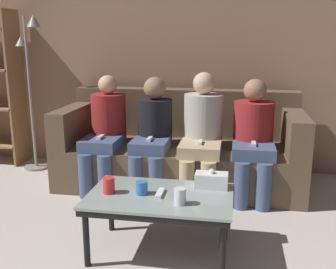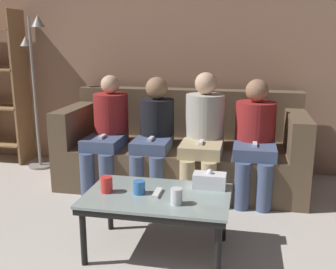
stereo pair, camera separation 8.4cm
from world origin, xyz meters
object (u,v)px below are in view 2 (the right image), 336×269
Objects in this scene: couch at (182,151)px; game_remote at (157,193)px; cup_near_right at (107,184)px; standing_lamp at (35,77)px; tissue_box at (209,180)px; seated_person_mid_right at (204,130)px; seated_person_left_end at (108,129)px; seated_person_mid_left at (155,131)px; seated_person_right_end at (255,135)px; coffee_table at (157,200)px; cup_far_center at (139,187)px; cup_near_left at (176,196)px.

game_remote is (0.06, -1.35, 0.10)m from couch.
standing_lamp reaches higher than cup_near_right.
seated_person_mid_right reaches higher than tissue_box.
seated_person_left_end is (-0.68, -0.22, 0.24)m from couch.
game_remote is at bearing -87.43° from couch.
seated_person_right_end is at bearing 0.34° from seated_person_mid_left.
coffee_table is at bearing -149.79° from tissue_box.
cup_far_center is 0.08× the size of seated_person_left_end.
seated_person_mid_left is (-0.23, -0.22, 0.24)m from couch.
coffee_table is 0.15m from cup_far_center.
seated_person_mid_right is (0.02, 1.26, 0.13)m from cup_near_left.
cup_near_left is 2.51m from standing_lamp.
couch is 26.25× the size of cup_far_center.
seated_person_mid_right is (0.91, 0.00, 0.02)m from seated_person_left_end.
tissue_box is (0.65, 0.22, -0.00)m from cup_near_right.
seated_person_right_end is at bearing -17.35° from couch.
tissue_box is 0.20× the size of seated_person_mid_right.
tissue_box is 0.37m from game_remote.
cup_far_center reaches higher than game_remote.
seated_person_left_end is at bearing -179.79° from seated_person_mid_right.
couch is at bearing 87.61° from cup_far_center.
cup_near_right is 0.07× the size of standing_lamp.
cup_near_right is 0.69m from tissue_box.
couch is 1.76m from standing_lamp.
seated_person_left_end is at bearing 123.42° from coffee_table.
standing_lamp is (-1.83, 1.63, 0.54)m from cup_near_left.
couch is 1.35m from coffee_table.
seated_person_mid_left is 0.46m from seated_person_mid_right.
seated_person_left_end is at bearing -179.73° from seated_person_mid_left.
seated_person_right_end reaches higher than tissue_box.
tissue_box is (0.17, 0.32, 0.00)m from cup_near_left.
seated_person_right_end is at bearing 0.32° from seated_person_left_end.
seated_person_mid_left is at bearing 0.27° from seated_person_left_end.
coffee_table is 0.35m from cup_near_right.
cup_near_left is at bearing -90.81° from seated_person_mid_right.
cup_far_center is (-0.12, -0.01, 0.09)m from coffee_table.
cup_near_left is at bearing -23.80° from cup_far_center.
standing_lamp is (-1.56, 1.52, 0.54)m from cup_far_center.
cup_far_center is 0.48m from tissue_box.
cup_near_right is (-0.33, -0.03, 0.10)m from coffee_table.
cup_near_right is 2.11m from standing_lamp.
seated_person_mid_right is 1.05× the size of seated_person_right_end.
coffee_table is at bearing -56.58° from seated_person_left_end.
cup_near_left is 1.35m from seated_person_right_end.
cup_near_right is 1.22× the size of cup_far_center.
cup_near_left is at bearing -11.67° from cup_near_right.
seated_person_mid_right is at bearing 66.65° from cup_near_right.
cup_near_left is 0.29m from cup_far_center.
tissue_box is at bearing 30.21° from coffee_table.
game_remote is at bearing 5.11° from cup_near_right.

